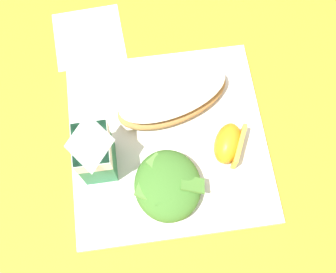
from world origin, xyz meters
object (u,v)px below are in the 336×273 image
orange_wedge_front (229,144)px  paper_napkin (89,37)px  green_salad_pile (168,185)px  milk_carton (94,151)px  white_plate (168,141)px  cheesy_pizza_bread (172,97)px

orange_wedge_front → paper_napkin: bearing=39.6°
green_salad_pile → milk_carton: 0.11m
white_plate → orange_wedge_front: 0.09m
orange_wedge_front → paper_napkin: (0.22, 0.19, -0.03)m
white_plate → cheesy_pizza_bread: size_ratio=1.51×
paper_napkin → white_plate: bearing=-152.4°
white_plate → milk_carton: size_ratio=2.55×
green_salad_pile → milk_carton: milk_carton is taller
orange_wedge_front → green_salad_pile: bearing=116.9°
green_salad_pile → white_plate: bearing=-8.2°
green_salad_pile → paper_napkin: 0.29m
white_plate → green_salad_pile: green_salad_pile is taller
white_plate → green_salad_pile: bearing=171.8°
milk_carton → orange_wedge_front: bearing=-90.5°
green_salad_pile → orange_wedge_front: green_salad_pile is taller
orange_wedge_front → white_plate: bearing=72.6°
white_plate → milk_carton: milk_carton is taller
green_salad_pile → paper_napkin: green_salad_pile is taller
green_salad_pile → orange_wedge_front: (0.05, -0.09, -0.00)m
cheesy_pizza_bread → white_plate: bearing=165.8°
orange_wedge_front → paper_napkin: size_ratio=0.63×
green_salad_pile → paper_napkin: bearing=19.0°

